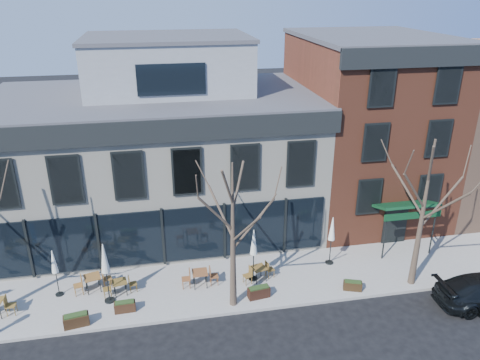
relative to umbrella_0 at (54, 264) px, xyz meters
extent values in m
plane|color=black|center=(5.07, 1.67, -1.88)|extent=(120.00, 120.00, 0.00)
cube|color=gray|center=(8.32, -0.48, -1.80)|extent=(33.50, 4.70, 0.15)
cube|color=beige|center=(5.07, 6.67, 2.12)|extent=(18.00, 10.00, 8.00)
cube|color=#47474C|center=(5.07, 6.67, 6.17)|extent=(18.30, 10.30, 0.30)
cube|color=black|center=(5.07, 1.55, 5.67)|extent=(18.30, 0.25, 1.10)
cube|color=black|center=(5.07, 1.61, 0.02)|extent=(17.20, 0.12, 3.00)
cube|color=gray|center=(6.07, 7.67, 7.72)|extent=(9.00, 6.50, 3.00)
cube|color=brown|center=(18.07, 6.67, 3.62)|extent=(8.00, 10.00, 11.00)
cube|color=#47474C|center=(18.07, 6.67, 9.17)|extent=(8.20, 10.20, 0.25)
cube|color=black|center=(18.07, 1.55, 8.72)|extent=(8.20, 0.25, 1.00)
cube|color=#0C3419|center=(18.07, 0.82, 1.02)|extent=(3.20, 1.66, 0.67)
cube|color=black|center=(18.07, 1.62, -0.63)|extent=(1.40, 0.10, 2.50)
cone|color=#382B21|center=(8.07, -2.23, 1.79)|extent=(0.34, 0.34, 7.04)
cylinder|color=#382B21|center=(9.02, -2.06, 2.30)|extent=(2.00, 0.46, 2.21)
cylinder|color=#382B21|center=(7.67, -1.36, 2.71)|extent=(0.93, 1.84, 1.91)
cylinder|color=#382B21|center=(7.32, -2.50, 3.16)|extent=(1.61, 0.68, 1.97)
cylinder|color=#382B21|center=(8.47, -3.08, 2.63)|extent=(0.93, 1.83, 2.03)
cone|color=#382B21|center=(17.07, -2.23, 2.01)|extent=(0.34, 0.34, 7.48)
cylinder|color=#382B21|center=(18.08, -2.05, 2.55)|extent=(2.12, 0.48, 2.35)
cylinder|color=#382B21|center=(16.64, -1.31, 2.99)|extent=(0.98, 1.94, 2.03)
cylinder|color=#382B21|center=(16.28, -2.51, 3.47)|extent=(1.71, 0.71, 2.09)
cylinder|color=#382B21|center=(17.50, -3.13, 2.90)|extent=(0.98, 1.94, 2.16)
cylinder|color=black|center=(-2.24, -1.36, -1.35)|extent=(0.04, 0.04, 0.75)
cylinder|color=black|center=(-2.24, -0.78, -1.35)|extent=(0.04, 0.04, 0.75)
cube|color=brown|center=(1.59, 0.07, -0.96)|extent=(0.90, 0.90, 0.04)
cylinder|color=black|center=(1.37, -0.29, -1.35)|extent=(0.04, 0.04, 0.76)
cylinder|color=black|center=(1.94, -0.14, -1.35)|extent=(0.04, 0.04, 0.76)
cylinder|color=black|center=(1.23, 0.28, -1.35)|extent=(0.04, 0.04, 0.76)
cylinder|color=black|center=(1.80, 0.43, -1.35)|extent=(0.04, 0.04, 0.76)
cube|color=brown|center=(2.89, -0.46, -1.05)|extent=(0.76, 0.76, 0.04)
cylinder|color=black|center=(2.68, -0.77, -1.39)|extent=(0.04, 0.04, 0.67)
cylinder|color=black|center=(3.19, -0.67, -1.39)|extent=(0.04, 0.04, 0.67)
cylinder|color=black|center=(2.59, -0.25, -1.39)|extent=(0.04, 0.04, 0.67)
cylinder|color=black|center=(3.10, -0.16, -1.39)|extent=(0.04, 0.04, 0.67)
cube|color=brown|center=(6.72, -0.51, -0.96)|extent=(0.74, 0.74, 0.04)
cylinder|color=black|center=(6.42, -0.81, -1.35)|extent=(0.04, 0.04, 0.76)
cylinder|color=black|center=(7.01, -0.81, -1.35)|extent=(0.04, 0.04, 0.76)
cylinder|color=black|center=(6.42, -0.22, -1.35)|extent=(0.04, 0.04, 0.76)
cylinder|color=black|center=(7.01, -0.22, -1.35)|extent=(0.04, 0.04, 0.76)
cube|color=brown|center=(9.66, -0.59, -1.01)|extent=(0.84, 0.84, 0.04)
cylinder|color=black|center=(9.46, -0.93, -1.37)|extent=(0.04, 0.04, 0.71)
cylinder|color=black|center=(9.99, -0.78, -1.37)|extent=(0.04, 0.04, 0.71)
cylinder|color=black|center=(9.32, -0.40, -1.37)|extent=(0.04, 0.04, 0.71)
cylinder|color=black|center=(9.85, -0.25, -1.37)|extent=(0.04, 0.04, 0.71)
cylinder|color=black|center=(0.00, 0.00, -1.70)|extent=(0.39, 0.39, 0.05)
cylinder|color=black|center=(0.00, 0.00, -0.75)|extent=(0.04, 0.04, 1.96)
cone|color=silver|center=(0.00, 0.00, 0.14)|extent=(0.32, 0.32, 1.16)
cylinder|color=black|center=(2.40, -0.94, -1.69)|extent=(0.49, 0.49, 0.07)
cylinder|color=black|center=(2.40, -0.94, -0.49)|extent=(0.06, 0.06, 2.47)
cone|color=beige|center=(2.40, -0.94, 0.63)|extent=(0.40, 0.40, 1.46)
cylinder|color=black|center=(9.40, -0.48, -1.70)|extent=(0.45, 0.45, 0.06)
cylinder|color=black|center=(9.40, -0.48, -0.60)|extent=(0.05, 0.05, 2.25)
cone|color=silver|center=(9.40, -0.48, 0.42)|extent=(0.37, 0.37, 1.33)
cylinder|color=black|center=(13.70, 0.22, -1.70)|extent=(0.44, 0.44, 0.06)
cylinder|color=black|center=(13.70, 0.22, -0.63)|extent=(0.05, 0.05, 2.19)
cone|color=white|center=(13.70, 0.22, 0.36)|extent=(0.36, 0.36, 1.29)
cube|color=#311F10|center=(1.11, -2.43, -1.46)|extent=(1.12, 0.60, 0.53)
cube|color=#1E3314|center=(1.11, -2.43, -1.17)|extent=(1.00, 0.50, 0.09)
cube|color=#311D10|center=(3.15, -1.83, -1.49)|extent=(0.95, 0.41, 0.47)
cube|color=#1E3314|center=(3.15, -1.83, -1.24)|extent=(0.86, 0.33, 0.08)
cube|color=black|center=(9.35, -1.95, -1.47)|extent=(1.09, 0.56, 0.52)
cube|color=#1E3314|center=(9.35, -1.95, -1.19)|extent=(0.97, 0.46, 0.08)
cube|color=black|center=(13.96, -2.23, -1.51)|extent=(0.95, 0.63, 0.44)
cube|color=#1E3314|center=(13.96, -2.23, -1.27)|extent=(0.84, 0.53, 0.07)
camera|label=1|loc=(5.07, -19.78, 12.05)|focal=35.00mm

